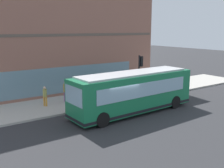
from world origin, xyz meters
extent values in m
plane|color=#2D2D30|center=(0.00, 0.00, 0.00)|extent=(120.00, 120.00, 0.00)
cube|color=#B2ADA3|center=(5.07, 0.00, 0.07)|extent=(4.93, 40.00, 0.15)
cube|color=#8C5B4C|center=(12.01, 0.00, 5.14)|extent=(8.95, 20.21, 10.28)
cube|color=brown|center=(7.68, 0.00, 5.65)|extent=(0.36, 19.81, 0.24)
cube|color=slate|center=(7.58, 0.00, 1.60)|extent=(0.12, 14.15, 2.40)
cube|color=#197247|center=(0.27, -1.80, 1.60)|extent=(2.86, 10.08, 2.70)
cube|color=silver|center=(0.27, -1.80, 3.01)|extent=(2.45, 9.07, 0.12)
cube|color=#8CB2C6|center=(0.09, 3.18, 2.05)|extent=(2.20, 0.16, 1.20)
cube|color=#8CB2C6|center=(1.54, -1.75, 2.00)|extent=(0.35, 8.20, 1.00)
cube|color=#8CB2C6|center=(-1.00, -1.84, 2.00)|extent=(0.35, 8.20, 1.00)
cube|color=black|center=(0.27, -1.80, 0.43)|extent=(2.90, 10.12, 0.20)
cylinder|color=black|center=(1.29, 1.84, 0.50)|extent=(0.34, 1.01, 1.00)
cylinder|color=black|center=(-1.01, 1.76, 0.50)|extent=(0.34, 1.01, 1.00)
cylinder|color=black|center=(1.54, -5.15, 0.50)|extent=(0.34, 1.01, 1.00)
cylinder|color=black|center=(-0.76, -5.23, 0.50)|extent=(0.34, 1.01, 1.00)
cylinder|color=black|center=(3.08, -4.70, 2.04)|extent=(0.14, 0.14, 3.78)
cube|color=black|center=(3.08, -4.89, 3.38)|extent=(0.32, 0.24, 0.90)
sphere|color=red|center=(3.08, -5.02, 3.66)|extent=(0.20, 0.20, 0.20)
sphere|color=yellow|center=(3.08, -5.02, 3.38)|extent=(0.20, 0.20, 0.20)
sphere|color=green|center=(3.08, -5.02, 3.10)|extent=(0.20, 0.20, 0.20)
cylinder|color=red|center=(4.30, -4.32, 0.43)|extent=(0.24, 0.24, 0.55)
sphere|color=red|center=(4.30, -4.32, 0.78)|extent=(0.22, 0.22, 0.22)
cylinder|color=red|center=(4.30, -4.49, 0.48)|extent=(0.10, 0.12, 0.10)
cylinder|color=red|center=(4.47, -4.32, 0.48)|extent=(0.12, 0.10, 0.10)
cylinder|color=#8C3F8C|center=(5.28, 1.35, 0.58)|extent=(0.14, 0.14, 0.85)
cylinder|color=#8C3F8C|center=(5.45, 1.42, 0.58)|extent=(0.14, 0.14, 0.85)
cylinder|color=gold|center=(5.37, 1.39, 1.34)|extent=(0.32, 0.32, 0.67)
sphere|color=beige|center=(5.37, 1.39, 1.79)|extent=(0.23, 0.23, 0.23)
cylinder|color=gold|center=(5.04, 3.20, 0.54)|extent=(0.14, 0.14, 0.77)
cylinder|color=gold|center=(5.17, 3.33, 0.54)|extent=(0.14, 0.14, 0.77)
cylinder|color=#99994C|center=(5.10, 3.26, 1.23)|extent=(0.32, 0.32, 0.61)
sphere|color=beige|center=(5.10, 3.26, 1.64)|extent=(0.21, 0.21, 0.21)
camera|label=1|loc=(-14.62, 10.32, 6.20)|focal=42.33mm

